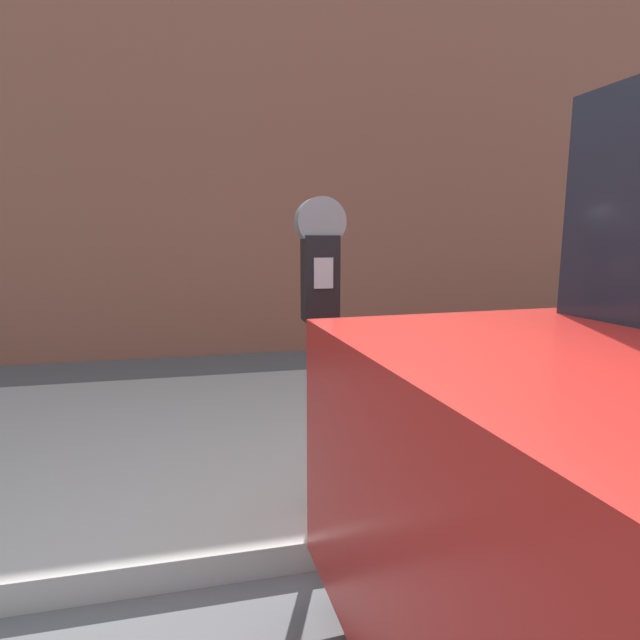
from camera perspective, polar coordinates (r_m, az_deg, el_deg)
sidewalk at (r=3.64m, az=-0.98°, el=-12.52°), size 24.00×2.80×0.14m
building_facade at (r=6.44m, az=-6.85°, el=20.32°), size 24.00×0.30×5.32m
parking_meter at (r=2.23m, az=0.00°, el=3.45°), size 0.21×0.14×1.46m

